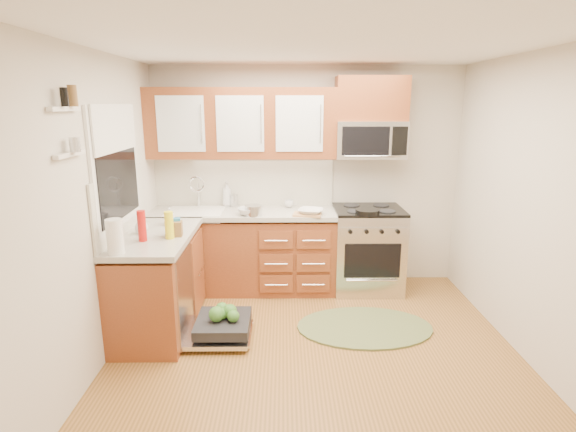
{
  "coord_description": "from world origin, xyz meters",
  "views": [
    {
      "loc": [
        -0.27,
        -3.42,
        2.08
      ],
      "look_at": [
        -0.23,
        0.85,
        1.01
      ],
      "focal_mm": 28.0,
      "sensor_mm": 36.0,
      "label": 1
    }
  ],
  "objects_px": {
    "paper_towel_roll": "(115,237)",
    "bowl_a": "(311,212)",
    "microwave": "(370,140)",
    "sink": "(196,222)",
    "cutting_board": "(307,214)",
    "bowl_b": "(249,211)",
    "stock_pot": "(254,210)",
    "dishwasher": "(219,328)",
    "range": "(367,249)",
    "skillet": "(367,212)",
    "upper_cabinets": "(242,123)",
    "cup": "(289,204)",
    "rug": "(365,327)"
  },
  "relations": [
    {
      "from": "dishwasher",
      "to": "stock_pot",
      "type": "relative_size",
      "value": 3.75
    },
    {
      "from": "dishwasher",
      "to": "microwave",
      "type": "bearing_deg",
      "value": 39.07
    },
    {
      "from": "range",
      "to": "skillet",
      "type": "height_order",
      "value": "skillet"
    },
    {
      "from": "bowl_a",
      "to": "bowl_b",
      "type": "bearing_deg",
      "value": 180.0
    },
    {
      "from": "paper_towel_roll",
      "to": "bowl_a",
      "type": "height_order",
      "value": "paper_towel_roll"
    },
    {
      "from": "bowl_a",
      "to": "paper_towel_roll",
      "type": "bearing_deg",
      "value": -141.94
    },
    {
      "from": "cutting_board",
      "to": "bowl_b",
      "type": "height_order",
      "value": "bowl_b"
    },
    {
      "from": "dishwasher",
      "to": "bowl_a",
      "type": "xyz_separation_m",
      "value": [
        0.88,
        0.95,
        0.86
      ]
    },
    {
      "from": "microwave",
      "to": "paper_towel_roll",
      "type": "relative_size",
      "value": 2.69
    },
    {
      "from": "cup",
      "to": "bowl_b",
      "type": "bearing_deg",
      "value": -140.54
    },
    {
      "from": "bowl_b",
      "to": "dishwasher",
      "type": "bearing_deg",
      "value": -103.15
    },
    {
      "from": "bowl_a",
      "to": "cup",
      "type": "height_order",
      "value": "cup"
    },
    {
      "from": "rug",
      "to": "bowl_b",
      "type": "xyz_separation_m",
      "value": [
        -1.14,
        0.78,
        0.95
      ]
    },
    {
      "from": "sink",
      "to": "stock_pot",
      "type": "xyz_separation_m",
      "value": [
        0.66,
        -0.2,
        0.18
      ]
    },
    {
      "from": "microwave",
      "to": "paper_towel_roll",
      "type": "distance_m",
      "value": 2.84
    },
    {
      "from": "upper_cabinets",
      "to": "microwave",
      "type": "xyz_separation_m",
      "value": [
        1.41,
        -0.02,
        -0.18
      ]
    },
    {
      "from": "rug",
      "to": "paper_towel_roll",
      "type": "xyz_separation_m",
      "value": [
        -2.1,
        -0.49,
        1.06
      ]
    },
    {
      "from": "bowl_b",
      "to": "cup",
      "type": "bearing_deg",
      "value": 39.46
    },
    {
      "from": "rug",
      "to": "sink",
      "type": "bearing_deg",
      "value": 151.52
    },
    {
      "from": "sink",
      "to": "cutting_board",
      "type": "distance_m",
      "value": 1.26
    },
    {
      "from": "cutting_board",
      "to": "skillet",
      "type": "bearing_deg",
      "value": -3.61
    },
    {
      "from": "rug",
      "to": "cup",
      "type": "distance_m",
      "value": 1.65
    },
    {
      "from": "skillet",
      "to": "microwave",
      "type": "bearing_deg",
      "value": 80.41
    },
    {
      "from": "microwave",
      "to": "sink",
      "type": "relative_size",
      "value": 1.23
    },
    {
      "from": "sink",
      "to": "stock_pot",
      "type": "height_order",
      "value": "stock_pot"
    },
    {
      "from": "microwave",
      "to": "bowl_b",
      "type": "height_order",
      "value": "microwave"
    },
    {
      "from": "range",
      "to": "cutting_board",
      "type": "relative_size",
      "value": 3.21
    },
    {
      "from": "dishwasher",
      "to": "stock_pot",
      "type": "bearing_deg",
      "value": 73.6
    },
    {
      "from": "microwave",
      "to": "cutting_board",
      "type": "relative_size",
      "value": 2.57
    },
    {
      "from": "upper_cabinets",
      "to": "cup",
      "type": "height_order",
      "value": "upper_cabinets"
    },
    {
      "from": "range",
      "to": "skillet",
      "type": "xyz_separation_m",
      "value": [
        -0.06,
        -0.25,
        0.5
      ]
    },
    {
      "from": "range",
      "to": "bowl_a",
      "type": "xyz_separation_m",
      "value": [
        -0.66,
        -0.18,
        0.48
      ]
    },
    {
      "from": "paper_towel_roll",
      "to": "bowl_a",
      "type": "bearing_deg",
      "value": 38.06
    },
    {
      "from": "paper_towel_roll",
      "to": "dishwasher",
      "type": "bearing_deg",
      "value": 23.39
    },
    {
      "from": "microwave",
      "to": "skillet",
      "type": "relative_size",
      "value": 2.99
    },
    {
      "from": "range",
      "to": "stock_pot",
      "type": "distance_m",
      "value": 1.38
    },
    {
      "from": "skillet",
      "to": "upper_cabinets",
      "type": "bearing_deg",
      "value": 163.6
    },
    {
      "from": "skillet",
      "to": "cutting_board",
      "type": "xyz_separation_m",
      "value": [
        -0.63,
        0.04,
        -0.04
      ]
    },
    {
      "from": "range",
      "to": "paper_towel_roll",
      "type": "distance_m",
      "value": 2.77
    },
    {
      "from": "range",
      "to": "microwave",
      "type": "height_order",
      "value": "microwave"
    },
    {
      "from": "sink",
      "to": "paper_towel_roll",
      "type": "bearing_deg",
      "value": -103.66
    },
    {
      "from": "sink",
      "to": "cutting_board",
      "type": "bearing_deg",
      "value": -9.21
    },
    {
      "from": "rug",
      "to": "paper_towel_roll",
      "type": "relative_size",
      "value": 4.56
    },
    {
      "from": "dishwasher",
      "to": "bowl_a",
      "type": "distance_m",
      "value": 1.55
    },
    {
      "from": "range",
      "to": "bowl_b",
      "type": "xyz_separation_m",
      "value": [
        -1.32,
        -0.18,
        0.49
      ]
    },
    {
      "from": "upper_cabinets",
      "to": "cutting_board",
      "type": "distance_m",
      "value": 1.23
    },
    {
      "from": "dishwasher",
      "to": "cup",
      "type": "bearing_deg",
      "value": 63.4
    },
    {
      "from": "upper_cabinets",
      "to": "cup",
      "type": "xyz_separation_m",
      "value": [
        0.52,
        0.03,
        -0.91
      ]
    },
    {
      "from": "dishwasher",
      "to": "paper_towel_roll",
      "type": "xyz_separation_m",
      "value": [
        -0.74,
        -0.32,
        0.97
      ]
    },
    {
      "from": "microwave",
      "to": "paper_towel_roll",
      "type": "height_order",
      "value": "microwave"
    }
  ]
}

